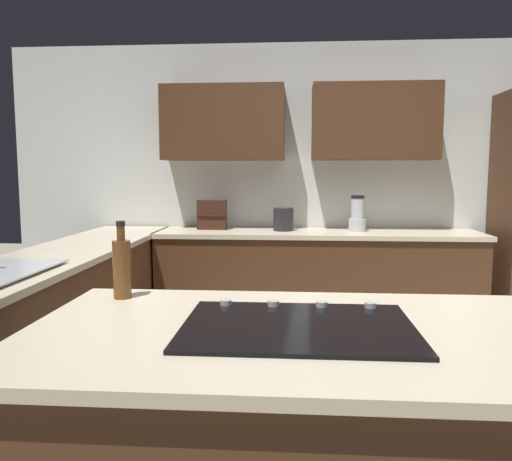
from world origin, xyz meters
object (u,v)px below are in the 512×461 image
kettle (283,219)px  blender (357,216)px  spice_rack (212,215)px  cooktop (298,326)px  oil_bottle (122,267)px

kettle → blender: bearing=180.0°
spice_rack → cooktop: bearing=104.5°
blender → spice_rack: blender is taller
spice_rack → kettle: spice_rack is taller
cooktop → spice_rack: bearing=-75.5°
blender → kettle: blender is taller
cooktop → blender: 2.92m
blender → kettle: 0.65m
cooktop → spice_rack: 3.02m
cooktop → kettle: 2.87m
spice_rack → blender: bearing=177.6°
cooktop → kettle: bearing=-87.9°
spice_rack → oil_bottle: (-0.04, 2.57, -0.00)m
blender → oil_bottle: bearing=63.4°
kettle → spice_rack: bearing=-4.8°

